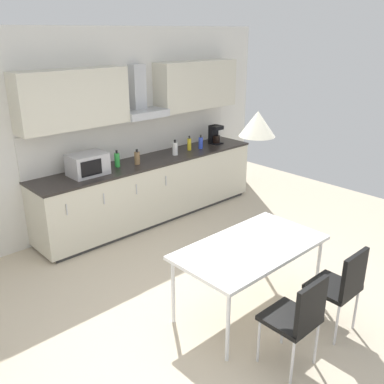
# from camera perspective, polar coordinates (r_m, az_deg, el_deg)

# --- Properties ---
(ground_plane) EXTENTS (8.66, 7.74, 0.02)m
(ground_plane) POSITION_cam_1_polar(r_m,az_deg,el_deg) (4.49, 2.52, -15.84)
(ground_plane) COLOR beige
(wall_back) EXTENTS (6.93, 0.10, 2.72)m
(wall_back) POSITION_cam_1_polar(r_m,az_deg,el_deg) (5.90, -15.84, 7.21)
(wall_back) COLOR silver
(wall_back) RESTS_ON ground_plane
(kitchen_counter) EXTENTS (3.58, 0.68, 0.91)m
(kitchen_counter) POSITION_cam_1_polar(r_m,az_deg,el_deg) (6.37, -5.40, 0.42)
(kitchen_counter) COLOR #333333
(kitchen_counter) RESTS_ON ground_plane
(backsplash_tile) EXTENTS (3.56, 0.02, 0.55)m
(backsplash_tile) POSITION_cam_1_polar(r_m,az_deg,el_deg) (6.40, -7.35, 7.26)
(backsplash_tile) COLOR silver
(backsplash_tile) RESTS_ON kitchen_counter
(upper_wall_cabinets) EXTENTS (3.56, 0.40, 0.72)m
(upper_wall_cabinets) POSITION_cam_1_polar(r_m,az_deg,el_deg) (6.15, -6.77, 13.12)
(upper_wall_cabinets) COLOR beige
(microwave) EXTENTS (0.48, 0.35, 0.28)m
(microwave) POSITION_cam_1_polar(r_m,az_deg,el_deg) (5.65, -13.79, 3.60)
(microwave) COLOR #ADADB2
(microwave) RESTS_ON kitchen_counter
(coffee_maker) EXTENTS (0.18, 0.19, 0.30)m
(coffee_maker) POSITION_cam_1_polar(r_m,az_deg,el_deg) (7.07, 3.07, 7.67)
(coffee_maker) COLOR black
(coffee_maker) RESTS_ON kitchen_counter
(bottle_blue) EXTENTS (0.07, 0.07, 0.22)m
(bottle_blue) POSITION_cam_1_polar(r_m,az_deg,el_deg) (6.76, 1.16, 6.58)
(bottle_blue) COLOR blue
(bottle_blue) RESTS_ON kitchen_counter
(bottle_brown) EXTENTS (0.08, 0.08, 0.21)m
(bottle_brown) POSITION_cam_1_polar(r_m,az_deg,el_deg) (6.00, -7.33, 4.54)
(bottle_brown) COLOR brown
(bottle_brown) RESTS_ON kitchen_counter
(bottle_yellow) EXTENTS (0.06, 0.06, 0.22)m
(bottle_yellow) POSITION_cam_1_polar(r_m,az_deg,el_deg) (6.67, -0.36, 6.41)
(bottle_yellow) COLOR yellow
(bottle_yellow) RESTS_ON kitchen_counter
(bottle_green) EXTENTS (0.07, 0.07, 0.23)m
(bottle_green) POSITION_cam_1_polar(r_m,az_deg,el_deg) (5.92, -9.96, 4.25)
(bottle_green) COLOR green
(bottle_green) RESTS_ON kitchen_counter
(bottle_white) EXTENTS (0.08, 0.08, 0.23)m
(bottle_white) POSITION_cam_1_polar(r_m,az_deg,el_deg) (6.41, -2.28, 5.82)
(bottle_white) COLOR white
(bottle_white) RESTS_ON kitchen_counter
(dining_table) EXTENTS (1.50, 0.82, 0.72)m
(dining_table) POSITION_cam_1_polar(r_m,az_deg,el_deg) (4.21, 7.81, -7.63)
(dining_table) COLOR white
(dining_table) RESTS_ON ground_plane
(chair_near_right) EXTENTS (0.40, 0.40, 0.87)m
(chair_near_right) POSITION_cam_1_polar(r_m,az_deg,el_deg) (4.17, 19.35, -11.38)
(chair_near_right) COLOR black
(chair_near_right) RESTS_ON ground_plane
(chair_near_left) EXTENTS (0.40, 0.40, 0.87)m
(chair_near_left) POSITION_cam_1_polar(r_m,az_deg,el_deg) (3.67, 14.06, -15.59)
(chair_near_left) COLOR black
(chair_near_left) RESTS_ON ground_plane
(pendant_lamp) EXTENTS (0.32, 0.32, 0.22)m
(pendant_lamp) POSITION_cam_1_polar(r_m,az_deg,el_deg) (3.78, 8.72, 8.97)
(pendant_lamp) COLOR silver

